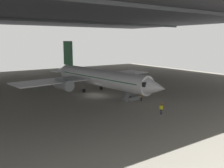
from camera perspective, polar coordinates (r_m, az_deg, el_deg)
The scene contains 7 objects.
ground_plane at distance 54.04m, azimuth -3.43°, elevation -2.53°, with size 110.00×110.00×0.00m, color gray.
hangar_structure at distance 65.34m, azimuth -10.14°, elevation 15.68°, with size 121.00×99.00×19.04m.
airplane_main at distance 56.12m, azimuth -3.15°, elevation 1.51°, with size 35.45×36.50×11.42m.
boarding_stairs at distance 49.57m, azimuth 4.64°, elevation -2.81°, with size 4.33×1.94×4.65m.
crew_worker_near_nose at distance 40.59m, azimuth 11.11°, elevation -5.51°, with size 0.42×0.41×1.65m.
crew_worker_by_stairs at distance 48.66m, azimuth 6.70°, elevation -2.79°, with size 0.32×0.53×1.71m.
traffic_cone_orange at distance 46.87m, azimuth 11.50°, elevation -4.27°, with size 0.36×0.36×0.60m.
Camera 1 is at (-26.96, -45.39, 11.55)m, focal length 40.28 mm.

